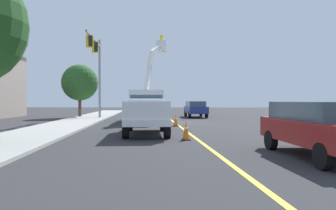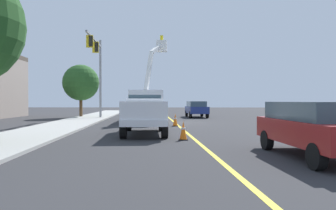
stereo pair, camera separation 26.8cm
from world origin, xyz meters
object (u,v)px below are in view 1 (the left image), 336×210
trailing_sedan (319,125)px  traffic_cone_leading (186,131)px  utility_bucket_truck (147,102)px  service_pickup_truck (146,113)px  traffic_cone_mid_front (176,120)px  traffic_cone_mid_rear (163,114)px  passing_minivan (195,108)px  traffic_signal_mast (96,61)px

trailing_sedan → traffic_cone_leading: (4.13, 3.91, -0.56)m
utility_bucket_truck → service_pickup_truck: bearing=-174.6°
traffic_cone_mid_front → traffic_cone_mid_rear: size_ratio=1.01×
service_pickup_truck → traffic_cone_mid_rear: bearing=-1.2°
service_pickup_truck → passing_minivan: (17.07, -3.60, -0.15)m
passing_minivan → traffic_signal_mast: bearing=116.1°
service_pickup_truck → trailing_sedan: size_ratio=1.16×
service_pickup_truck → traffic_cone_mid_front: size_ratio=6.65×
utility_bucket_truck → traffic_cone_leading: utility_bucket_truck is taller
service_pickup_truck → traffic_signal_mast: size_ratio=0.75×
service_pickup_truck → traffic_signal_mast: bearing=24.9°
passing_minivan → trailing_sedan: bearing=-174.5°
traffic_cone_mid_front → traffic_cone_mid_rear: 9.12m
utility_bucket_truck → service_pickup_truck: utility_bucket_truck is taller
utility_bucket_truck → passing_minivan: bearing=-32.1°
utility_bucket_truck → traffic_signal_mast: traffic_signal_mast is taller
trailing_sedan → traffic_cone_mid_rear: trailing_sedan is taller
passing_minivan → traffic_cone_mid_rear: bearing=130.3°
trailing_sedan → traffic_signal_mast: (18.97, 11.66, 4.43)m
traffic_cone_leading → traffic_signal_mast: bearing=27.6°
service_pickup_truck → trailing_sedan: bearing=-137.8°
passing_minivan → traffic_signal_mast: 11.35m
traffic_cone_mid_front → passing_minivan: bearing=-10.0°
traffic_cone_mid_rear → passing_minivan: bearing=-49.7°
passing_minivan → traffic_cone_mid_rear: 4.36m
passing_minivan → trailing_sedan: size_ratio=1.00×
traffic_cone_leading → traffic_cone_mid_rear: 16.72m
traffic_cone_leading → traffic_signal_mast: size_ratio=0.11×
traffic_signal_mast → utility_bucket_truck: bearing=-118.3°
utility_bucket_truck → passing_minivan: 8.54m
service_pickup_truck → traffic_cone_mid_rear: service_pickup_truck is taller
utility_bucket_truck → traffic_cone_mid_front: bearing=-152.2°
utility_bucket_truck → traffic_signal_mast: (2.62, 4.86, 3.79)m
service_pickup_truck → traffic_cone_leading: (-2.36, -1.97, -0.71)m
traffic_cone_mid_rear → traffic_cone_mid_front: bearing=-172.3°
passing_minivan → traffic_cone_mid_front: passing_minivan is taller
traffic_signal_mast → trailing_sedan: bearing=-148.4°
traffic_signal_mast → passing_minivan: bearing=-63.9°
passing_minivan → traffic_cone_mid_rear: passing_minivan is taller
utility_bucket_truck → traffic_cone_mid_rear: bearing=-15.5°
traffic_cone_leading → traffic_cone_mid_rear: (16.63, 1.67, 0.01)m
traffic_cone_leading → utility_bucket_truck: bearing=13.3°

